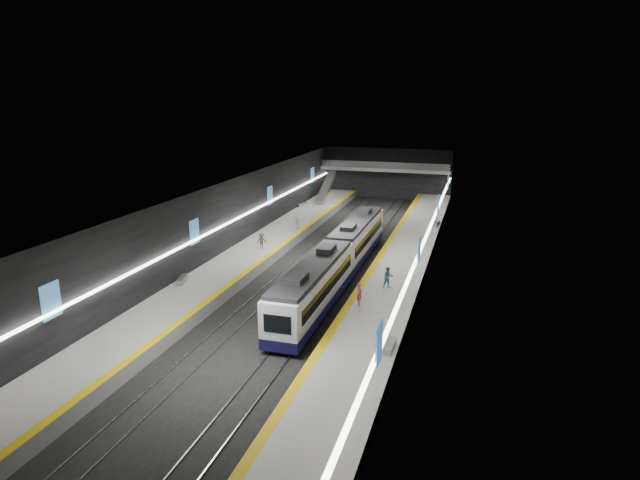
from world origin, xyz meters
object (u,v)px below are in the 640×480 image
(bench_right_far, at_px, (436,224))
(bench_left_far, at_px, (302,205))
(train, at_px, (338,258))
(escalator, at_px, (326,188))
(bench_right_near, at_px, (390,346))
(passenger_right_b, at_px, (388,278))
(bench_left_near, at_px, (182,280))
(passenger_left_a, at_px, (297,222))
(passenger_right_a, at_px, (359,294))
(passenger_left_b, at_px, (262,241))

(bench_right_far, bearing_deg, bench_left_far, 169.75)
(train, relative_size, escalator, 3.76)
(bench_right_near, xyz_separation_m, passenger_right_b, (-1.96, 10.73, 0.67))
(passenger_right_b, bearing_deg, bench_left_far, 90.30)
(bench_left_near, xyz_separation_m, bench_right_near, (18.84, -7.11, -0.00))
(bench_right_far, distance_m, passenger_right_b, 22.84)
(train, height_order, passenger_left_a, train)
(train, bearing_deg, bench_right_far, 70.46)
(bench_left_near, relative_size, passenger_right_a, 1.10)
(bench_left_far, relative_size, passenger_right_a, 1.07)
(escalator, distance_m, bench_left_near, 37.55)
(bench_right_near, relative_size, passenger_left_b, 1.16)
(bench_left_near, xyz_separation_m, passenger_left_a, (3.46, 19.73, 0.65))
(passenger_right_a, bearing_deg, escalator, 4.63)
(bench_right_far, xyz_separation_m, passenger_left_a, (-15.39, -6.64, 0.64))
(bench_left_far, distance_m, passenger_right_b, 33.44)
(passenger_right_b, xyz_separation_m, passenger_left_a, (-13.43, 16.11, -0.01))
(passenger_right_a, bearing_deg, train, 11.51)
(bench_left_far, distance_m, passenger_left_b, 21.31)
(escalator, relative_size, bench_right_near, 4.24)
(escalator, xyz_separation_m, bench_left_far, (-2.00, -5.09, -1.68))
(bench_right_far, bearing_deg, passenger_right_a, -89.96)
(bench_right_far, bearing_deg, train, -102.23)
(bench_left_near, bearing_deg, passenger_right_b, -2.85)
(bench_left_far, distance_m, bench_right_near, 43.82)
(passenger_left_a, bearing_deg, passenger_right_b, 43.96)
(train, bearing_deg, passenger_right_a, -63.45)
(escalator, xyz_separation_m, passenger_right_b, (15.04, -33.85, -1.00))
(passenger_right_a, height_order, passenger_left_b, passenger_right_a)
(bench_right_far, distance_m, passenger_right_a, 27.10)
(passenger_left_a, bearing_deg, passenger_right_a, 34.73)
(passenger_left_a, bearing_deg, passenger_left_b, -2.07)
(bench_left_near, relative_size, passenger_right_b, 1.06)
(bench_left_far, xyz_separation_m, passenger_left_b, (2.69, -21.13, 0.59))
(bench_left_far, relative_size, passenger_left_b, 1.13)
(bench_left_near, xyz_separation_m, passenger_right_a, (15.41, -0.51, 0.63))
(bench_left_near, height_order, passenger_left_b, passenger_left_b)
(train, relative_size, bench_left_near, 15.80)
(escalator, xyz_separation_m, passenger_left_a, (1.61, -17.74, -1.02))
(bench_right_near, bearing_deg, bench_left_near, 160.58)
(passenger_right_b, distance_m, passenger_left_b, 16.25)
(bench_right_far, bearing_deg, bench_right_near, -82.69)
(bench_right_near, relative_size, passenger_left_a, 1.07)
(passenger_right_a, bearing_deg, bench_left_far, 10.30)
(escalator, height_order, bench_left_far, escalator)
(bench_right_near, distance_m, passenger_right_a, 7.47)
(bench_right_near, height_order, passenger_left_a, passenger_left_a)
(bench_left_near, distance_m, bench_right_near, 20.14)
(train, height_order, bench_right_far, train)
(bench_left_near, height_order, passenger_right_b, passenger_right_b)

